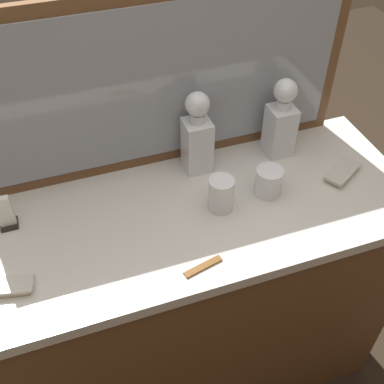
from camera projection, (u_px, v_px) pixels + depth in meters
The scene contains 11 objects.
ground_plane at pixel (192, 362), 2.11m from camera, with size 6.00×6.00×0.00m, color #2D2319.
dresser at pixel (192, 300), 1.77m from camera, with size 1.41×0.56×0.96m.
dresser_mirror at pixel (163, 84), 1.42m from camera, with size 1.20×0.03×0.57m.
crystal_decanter_left at pixel (197, 139), 1.51m from camera, with size 0.08×0.08×0.28m.
crystal_decanter_far_right at pixel (280, 125), 1.57m from camera, with size 0.09×0.09×0.28m.
crystal_tumbler_far_right at pixel (221, 195), 1.42m from camera, with size 0.08×0.08×0.11m.
crystal_tumbler_center at pixel (269, 184), 1.47m from camera, with size 0.08×0.08×0.09m.
silver_brush_right at pixel (4, 287), 1.23m from camera, with size 0.16×0.08×0.02m.
silver_brush_rear at pixel (342, 172), 1.55m from camera, with size 0.15×0.13×0.02m.
tortoiseshell_comb at pixel (203, 267), 1.29m from camera, with size 0.12×0.05×0.01m.
napkin_holder at pixel (5, 214), 1.37m from camera, with size 0.05×0.05×0.11m.
Camera 1 is at (-0.33, -0.95, 2.00)m, focal length 44.80 mm.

